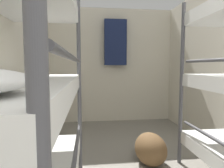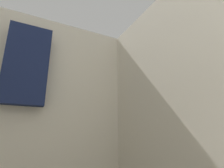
% 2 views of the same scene
% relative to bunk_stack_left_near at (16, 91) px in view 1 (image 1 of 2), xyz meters
% --- Properties ---
extents(wall_left, '(0.06, 4.42, 2.32)m').
position_rel_bunk_stack_left_near_xyz_m(wall_left, '(-0.37, 0.75, 0.15)').
color(wall_left, beige).
rests_on(wall_left, ground_plane).
extents(wall_back, '(2.62, 0.06, 2.32)m').
position_rel_bunk_stack_left_near_xyz_m(wall_back, '(0.91, 2.92, 0.15)').
color(wall_back, beige).
rests_on(wall_back, ground_plane).
extents(bunk_stack_left_near, '(0.68, 1.84, 1.90)m').
position_rel_bunk_stack_left_near_xyz_m(bunk_stack_left_near, '(0.00, 0.00, 0.00)').
color(bunk_stack_left_near, '#4C4C51').
rests_on(bunk_stack_left_near, ground_plane).
extents(duffel_bag, '(0.36, 0.51, 0.36)m').
position_rel_bunk_stack_left_near_xyz_m(duffel_bag, '(1.14, 0.98, -0.83)').
color(duffel_bag, brown).
rests_on(duffel_bag, ground_plane).
extents(hanging_coat, '(0.44, 0.12, 0.90)m').
position_rel_bunk_stack_left_near_xyz_m(hanging_coat, '(0.97, 2.77, 0.61)').
color(hanging_coat, '#192347').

